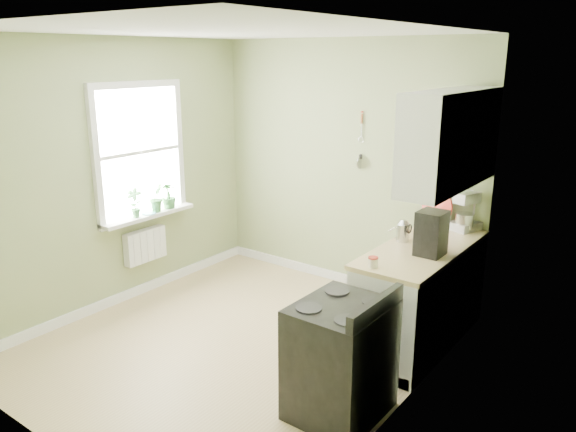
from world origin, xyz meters
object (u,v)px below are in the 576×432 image
Objects in this scene: stand_mixer at (468,212)px; coffee_maker at (431,234)px; kettle at (403,230)px; stove at (341,359)px.

coffee_maker is at bearing -89.85° from stand_mixer.
coffee_maker reaches higher than kettle.
stand_mixer is 2.03× the size of kettle.
kettle is (-0.20, 1.36, 0.58)m from stove.
stove is 2.37× the size of stand_mixer.
stand_mixer reaches higher than coffee_maker.
stove is 2.57× the size of coffee_maker.
stand_mixer is 0.78m from kettle.
stand_mixer is 1.08× the size of coffee_maker.
kettle is at bearing -115.47° from stand_mixer.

